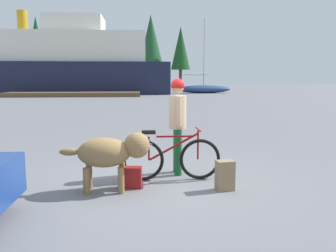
{
  "coord_description": "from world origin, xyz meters",
  "views": [
    {
      "loc": [
        -0.23,
        -5.94,
        1.82
      ],
      "look_at": [
        0.31,
        0.89,
        0.85
      ],
      "focal_mm": 37.0,
      "sensor_mm": 36.0,
      "label": 1
    }
  ],
  "objects_px": {
    "handbag_pannier": "(132,177)",
    "person_cyclist": "(178,116)",
    "bicycle": "(171,158)",
    "sailboat_moored": "(204,89)",
    "backpack": "(225,175)",
    "dog": "(111,152)",
    "ferry_boat": "(54,65)"
  },
  "relations": [
    {
      "from": "handbag_pannier",
      "to": "person_cyclist",
      "type": "bearing_deg",
      "value": 43.27
    },
    {
      "from": "bicycle",
      "to": "sailboat_moored",
      "type": "xyz_separation_m",
      "value": [
        6.71,
        33.56,
        0.12
      ]
    },
    {
      "from": "sailboat_moored",
      "to": "bicycle",
      "type": "bearing_deg",
      "value": -101.3
    },
    {
      "from": "bicycle",
      "to": "person_cyclist",
      "type": "relative_size",
      "value": 0.97
    },
    {
      "from": "bicycle",
      "to": "backpack",
      "type": "height_order",
      "value": "bicycle"
    },
    {
      "from": "bicycle",
      "to": "dog",
      "type": "relative_size",
      "value": 1.22
    },
    {
      "from": "person_cyclist",
      "to": "backpack",
      "type": "height_order",
      "value": "person_cyclist"
    },
    {
      "from": "dog",
      "to": "handbag_pannier",
      "type": "relative_size",
      "value": 4.06
    },
    {
      "from": "person_cyclist",
      "to": "ferry_boat",
      "type": "height_order",
      "value": "ferry_boat"
    },
    {
      "from": "sailboat_moored",
      "to": "ferry_boat",
      "type": "bearing_deg",
      "value": 178.23
    },
    {
      "from": "bicycle",
      "to": "handbag_pannier",
      "type": "xyz_separation_m",
      "value": [
        -0.69,
        -0.39,
        -0.22
      ]
    },
    {
      "from": "bicycle",
      "to": "dog",
      "type": "bearing_deg",
      "value": -152.78
    },
    {
      "from": "bicycle",
      "to": "backpack",
      "type": "distance_m",
      "value": 1.04
    },
    {
      "from": "backpack",
      "to": "handbag_pannier",
      "type": "relative_size",
      "value": 1.38
    },
    {
      "from": "backpack",
      "to": "handbag_pannier",
      "type": "xyz_separation_m",
      "value": [
        -1.51,
        0.23,
        -0.07
      ]
    },
    {
      "from": "bicycle",
      "to": "ferry_boat",
      "type": "distance_m",
      "value": 35.66
    },
    {
      "from": "bicycle",
      "to": "person_cyclist",
      "type": "height_order",
      "value": "person_cyclist"
    },
    {
      "from": "backpack",
      "to": "dog",
      "type": "bearing_deg",
      "value": 176.62
    },
    {
      "from": "sailboat_moored",
      "to": "dog",
      "type": "bearing_deg",
      "value": -102.75
    },
    {
      "from": "bicycle",
      "to": "backpack",
      "type": "relative_size",
      "value": 3.59
    },
    {
      "from": "bicycle",
      "to": "ferry_boat",
      "type": "xyz_separation_m",
      "value": [
        -10.13,
        34.08,
        2.8
      ]
    },
    {
      "from": "ferry_boat",
      "to": "backpack",
      "type": "bearing_deg",
      "value": -72.49
    },
    {
      "from": "dog",
      "to": "handbag_pannier",
      "type": "bearing_deg",
      "value": 21.04
    },
    {
      "from": "ferry_boat",
      "to": "sailboat_moored",
      "type": "bearing_deg",
      "value": -1.77
    },
    {
      "from": "dog",
      "to": "ferry_boat",
      "type": "bearing_deg",
      "value": 104.77
    },
    {
      "from": "dog",
      "to": "bicycle",
      "type": "bearing_deg",
      "value": 27.22
    },
    {
      "from": "backpack",
      "to": "sailboat_moored",
      "type": "xyz_separation_m",
      "value": [
        5.88,
        34.19,
        0.27
      ]
    },
    {
      "from": "backpack",
      "to": "ferry_boat",
      "type": "xyz_separation_m",
      "value": [
        -10.95,
        34.71,
        2.95
      ]
    },
    {
      "from": "bicycle",
      "to": "person_cyclist",
      "type": "xyz_separation_m",
      "value": [
        0.16,
        0.4,
        0.7
      ]
    },
    {
      "from": "dog",
      "to": "backpack",
      "type": "xyz_separation_m",
      "value": [
        1.83,
        -0.11,
        -0.39
      ]
    },
    {
      "from": "backpack",
      "to": "sailboat_moored",
      "type": "height_order",
      "value": "sailboat_moored"
    },
    {
      "from": "handbag_pannier",
      "to": "bicycle",
      "type": "bearing_deg",
      "value": 29.89
    }
  ]
}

